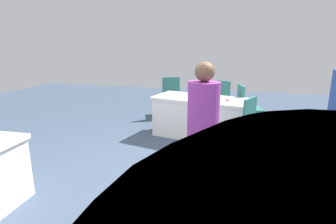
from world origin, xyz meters
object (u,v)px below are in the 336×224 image
object	(u,v)px
table_foreground	(202,117)
chair_near_front	(225,98)
chair_tucked_left	(170,93)
yarn_ball	(190,93)
person_attendee_browsing	(203,128)
scissors_red	(227,100)
chair_aisle	(257,125)
laptop_silver	(205,95)
chair_tucked_right	(247,106)

from	to	relation	value
table_foreground	chair_near_front	world-z (taller)	chair_near_front
table_foreground	chair_near_front	bearing A→B (deg)	-106.79
chair_tucked_left	yarn_ball	world-z (taller)	chair_tucked_left
person_attendee_browsing	scissors_red	xyz separation A→B (m)	(-0.16, -2.07, -0.11)
chair_aisle	laptop_silver	bearing A→B (deg)	-109.92
person_attendee_browsing	laptop_silver	xyz separation A→B (m)	(0.25, -2.26, -0.07)
chair_tucked_right	scissors_red	distance (m)	0.71
chair_aisle	scissors_red	bearing A→B (deg)	-120.37
chair_tucked_left	person_attendee_browsing	distance (m)	3.82
chair_tucked_left	chair_tucked_right	xyz separation A→B (m)	(-1.80, 0.94, -0.00)
chair_near_front	laptop_silver	bearing A→B (deg)	-73.30
chair_tucked_left	person_attendee_browsing	world-z (taller)	person_attendee_browsing
yarn_ball	chair_aisle	bearing A→B (deg)	140.68
chair_tucked_right	yarn_ball	size ratio (longest dim) A/B	9.54
table_foreground	chair_aisle	xyz separation A→B (m)	(-0.94, 0.80, 0.16)
chair_tucked_left	chair_aisle	bearing A→B (deg)	-70.65
chair_near_front	yarn_ball	distance (m)	1.18
chair_aisle	laptop_silver	size ratio (longest dim) A/B	2.39
person_attendee_browsing	yarn_ball	bearing A→B (deg)	-140.76
chair_tucked_left	yarn_ball	bearing A→B (deg)	-81.61
table_foreground	chair_tucked_left	distance (m)	1.72
chair_near_front	chair_aisle	xyz separation A→B (m)	(-0.59, 1.96, -0.01)
chair_aisle	yarn_ball	distance (m)	1.60
laptop_silver	yarn_ball	xyz separation A→B (m)	(0.32, -0.12, 0.01)
chair_tucked_left	laptop_silver	distance (m)	1.70
table_foreground	chair_aisle	size ratio (longest dim) A/B	2.05
yarn_ball	scissors_red	bearing A→B (deg)	156.86
person_attendee_browsing	scissors_red	bearing A→B (deg)	-158.90
table_foreground	chair_tucked_right	world-z (taller)	chair_tucked_right
chair_tucked_right	scissors_red	world-z (taller)	chair_tucked_right
chair_near_front	scissors_red	distance (m)	1.30
chair_aisle	chair_near_front	bearing A→B (deg)	-138.72
chair_aisle	yarn_ball	bearing A→B (deg)	-104.87
chair_tucked_left	chair_aisle	size ratio (longest dim) A/B	1.01
chair_tucked_right	person_attendee_browsing	distance (m)	2.72
chair_tucked_right	person_attendee_browsing	world-z (taller)	person_attendee_browsing
yarn_ball	person_attendee_browsing	bearing A→B (deg)	103.58
chair_tucked_right	chair_aisle	xyz separation A→B (m)	(-0.13, 1.27, -0.01)
chair_near_front	person_attendee_browsing	bearing A→B (deg)	-58.42
chair_tucked_left	laptop_silver	xyz separation A→B (m)	(-1.02, 1.33, 0.25)
chair_tucked_right	chair_aisle	world-z (taller)	chair_tucked_right
chair_tucked_right	scissors_red	xyz separation A→B (m)	(0.36, 0.58, 0.21)
chair_near_front	scissors_red	xyz separation A→B (m)	(-0.11, 1.28, 0.22)
table_foreground	chair_near_front	xyz separation A→B (m)	(-0.35, -1.16, 0.17)
yarn_ball	chair_near_front	bearing A→B (deg)	-123.27
chair_tucked_right	scissors_red	bearing A→B (deg)	-47.05
person_attendee_browsing	scissors_red	world-z (taller)	person_attendee_browsing
chair_near_front	chair_aisle	size ratio (longest dim) A/B	1.01
chair_tucked_left	scissors_red	distance (m)	2.11
table_foreground	person_attendee_browsing	world-z (taller)	person_attendee_browsing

